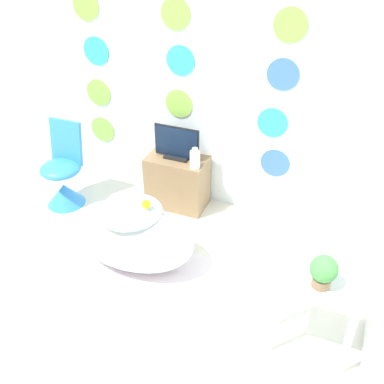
# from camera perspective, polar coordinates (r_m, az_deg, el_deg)

# --- Properties ---
(ground_plane) EXTENTS (12.00, 12.00, 0.00)m
(ground_plane) POSITION_cam_1_polar(r_m,az_deg,el_deg) (3.25, -15.53, -17.67)
(ground_plane) COLOR silver
(wall_back_dotted) EXTENTS (4.64, 0.05, 2.60)m
(wall_back_dotted) POSITION_cam_1_polar(r_m,az_deg,el_deg) (3.91, -1.42, 16.12)
(wall_back_dotted) COLOR white
(wall_back_dotted) RESTS_ON ground_plane
(rug) EXTENTS (1.36, 0.73, 0.01)m
(rug) POSITION_cam_1_polar(r_m,az_deg,el_deg) (3.62, -7.42, -9.77)
(rug) COLOR silver
(rug) RESTS_ON ground_plane
(bathtub) EXTENTS (1.02, 0.60, 0.50)m
(bathtub) POSITION_cam_1_polar(r_m,az_deg,el_deg) (3.56, -7.63, -5.44)
(bathtub) COLOR white
(bathtub) RESTS_ON ground_plane
(rubber_duck) EXTENTS (0.07, 0.08, 0.08)m
(rubber_duck) POSITION_cam_1_polar(r_m,az_deg,el_deg) (3.38, -5.86, -1.52)
(rubber_duck) COLOR yellow
(rubber_duck) RESTS_ON bathtub
(chair) EXTENTS (0.38, 0.38, 0.80)m
(chair) POSITION_cam_1_polar(r_m,az_deg,el_deg) (4.35, -15.99, 1.49)
(chair) COLOR #338CE0
(chair) RESTS_ON ground_plane
(tv_cabinet) EXTENTS (0.54, 0.32, 0.50)m
(tv_cabinet) POSITION_cam_1_polar(r_m,az_deg,el_deg) (4.17, -1.87, 1.35)
(tv_cabinet) COLOR #8E704C
(tv_cabinet) RESTS_ON ground_plane
(tv) EXTENTS (0.42, 0.12, 0.30)m
(tv) POSITION_cam_1_polar(r_m,az_deg,el_deg) (3.98, -1.96, 6.06)
(tv) COLOR black
(tv) RESTS_ON tv_cabinet
(vase) EXTENTS (0.09, 0.09, 0.19)m
(vase) POSITION_cam_1_polar(r_m,az_deg,el_deg) (3.85, 0.37, 4.21)
(vase) COLOR white
(vase) RESTS_ON tv_cabinet
(side_table) EXTENTS (0.50, 0.29, 0.57)m
(side_table) POSITION_cam_1_polar(r_m,az_deg,el_deg) (2.87, 15.59, -13.10)
(side_table) COLOR silver
(side_table) RESTS_ON ground_plane
(potted_plant_left) EXTENTS (0.16, 0.16, 0.21)m
(potted_plant_left) POSITION_cam_1_polar(r_m,az_deg,el_deg) (2.71, 16.36, -9.59)
(potted_plant_left) COLOR #8C6B4C
(potted_plant_left) RESTS_ON side_table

